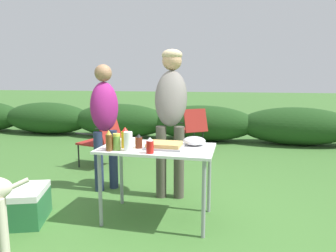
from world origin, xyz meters
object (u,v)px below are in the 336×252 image
Objects in this scene: plate_stack at (128,141)px; camp_chair_green_behind_table at (102,138)px; folding_table at (157,155)px; bbq_sauce_bottle at (139,141)px; paper_cup_stack at (128,141)px; hot_sauce_bottle at (110,141)px; standing_person_in_olive_jacket at (171,104)px; cooler_box at (28,205)px; beer_bottle at (109,141)px; mixing_bowl at (194,141)px; food_tray at (164,145)px; relish_jar at (117,142)px; camp_chair_near_hedge at (192,127)px; standing_person_with_beanie at (105,116)px; mustard_bottle at (125,138)px; ketchup_bottle at (150,146)px.

plate_stack is 1.81m from camp_chair_green_behind_table.
folding_table is 0.23m from bbq_sauce_bottle.
paper_cup_stack reaches higher than hot_sauce_bottle.
standing_person_in_olive_jacket reaches higher than cooler_box.
beer_bottle reaches higher than folding_table.
bbq_sauce_bottle is at bearing -154.46° from folding_table.
folding_table is 4.85× the size of mixing_bowl.
paper_cup_stack reaches higher than camp_chair_green_behind_table.
standing_person_in_olive_jacket is (0.32, 0.61, 0.34)m from plate_stack.
food_tray is at bearing -142.37° from mixing_bowl.
plate_stack is 0.12× the size of standing_person_in_olive_jacket.
relish_jar reaches higher than camp_chair_near_hedge.
standing_person_with_beanie is at bearing 117.77° from hot_sauce_bottle.
mixing_bowl is 0.27× the size of camp_chair_near_hedge.
folding_table is at bearing -153.13° from mixing_bowl.
bbq_sauce_bottle is at bearing 6.52° from mustard_bottle.
camp_chair_green_behind_table is 1.91m from camp_chair_near_hedge.
paper_cup_stack reaches higher than food_tray.
mixing_bowl is 1.49× the size of hot_sauce_bottle.
plate_stack is at bearing 95.65° from cooler_box.
paper_cup_stack is 0.10× the size of standing_person_in_olive_jacket.
mixing_bowl is 0.27× the size of camp_chair_green_behind_table.
folding_table is 3.06× the size of food_tray.
camp_chair_green_behind_table reaches higher than cooler_box.
standing_person_in_olive_jacket is 0.85m from standing_person_with_beanie.
ketchup_bottle is at bearing -109.64° from food_tray.
relish_jar is at bearing -143.27° from bbq_sauce_bottle.
paper_cup_stack is 2.12m from camp_chair_green_behind_table.
hot_sauce_bottle is at bearing -155.92° from mixing_bowl.
bbq_sauce_bottle is 0.08× the size of standing_person_in_olive_jacket.
folding_table is 5.25× the size of plate_stack.
food_tray is 1.16m from standing_person_with_beanie.
beer_bottle reaches higher than camp_chair_green_behind_table.
cooler_box is at bearing -146.95° from standing_person_in_olive_jacket.
folding_table is 7.22× the size of hot_sauce_bottle.
beer_bottle is 0.35× the size of cooler_box.
standing_person_with_beanie is at bearing 132.50° from plate_stack.
food_tray is 0.81m from standing_person_in_olive_jacket.
mixing_bowl is 0.40× the size of cooler_box.
ketchup_bottle reaches higher than camp_chair_green_behind_table.
bbq_sauce_bottle is 0.90× the size of hot_sauce_bottle.
relish_jar is 1.03× the size of hot_sauce_bottle.
standing_person_with_beanie is at bearing 126.75° from mustard_bottle.
camp_chair_near_hedge is at bearing 84.70° from standing_person_in_olive_jacket.
plate_stack is 0.92× the size of mixing_bowl.
mustard_bottle reaches higher than hot_sauce_bottle.
paper_cup_stack reaches higher than folding_table.
camp_chair_green_behind_table is (-0.92, 1.73, -0.34)m from hot_sauce_bottle.
food_tray is 1.72× the size of plate_stack.
ketchup_bottle is (-0.34, -0.42, 0.03)m from mixing_bowl.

